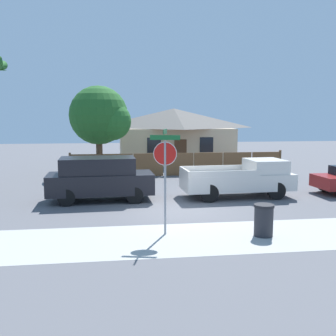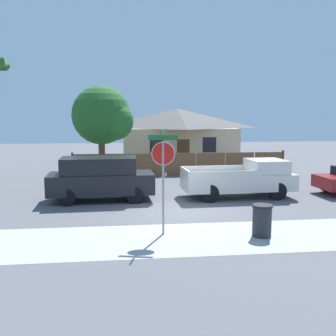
{
  "view_description": "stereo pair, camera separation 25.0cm",
  "coord_description": "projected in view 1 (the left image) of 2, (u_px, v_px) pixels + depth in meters",
  "views": [
    {
      "loc": [
        -2.44,
        -14.9,
        3.65
      ],
      "look_at": [
        -0.33,
        0.57,
        1.6
      ],
      "focal_mm": 42.0,
      "sensor_mm": 36.0,
      "label": 1
    },
    {
      "loc": [
        -2.19,
        -14.93,
        3.65
      ],
      "look_at": [
        -0.33,
        0.57,
        1.6
      ],
      "focal_mm": 42.0,
      "sensor_mm": 36.0,
      "label": 2
    }
  ],
  "objects": [
    {
      "name": "stop_sign",
      "position": [
        165.0,
        164.0,
        11.98
      ],
      "size": [
        0.9,
        0.81,
        3.28
      ],
      "rotation": [
        0.0,
        0.0,
        -0.24
      ],
      "color": "gray",
      "rests_on": "ground"
    },
    {
      "name": "house",
      "position": [
        174.0,
        134.0,
        31.6
      ],
      "size": [
        9.26,
        7.01,
        4.28
      ],
      "color": "beige",
      "rests_on": "ground"
    },
    {
      "name": "ground_plane",
      "position": [
        178.0,
        210.0,
        15.44
      ],
      "size": [
        80.0,
        80.0,
        0.0
      ],
      "primitive_type": "plane",
      "color": "#56565B"
    },
    {
      "name": "oak_tree",
      "position": [
        101.0,
        117.0,
        24.18
      ],
      "size": [
        3.8,
        3.62,
        5.54
      ],
      "color": "brown",
      "rests_on": "ground"
    },
    {
      "name": "red_suv",
      "position": [
        100.0,
        178.0,
        16.99
      ],
      "size": [
        4.57,
        2.04,
        1.91
      ],
      "rotation": [
        0.0,
        0.0,
        0.04
      ],
      "color": "black",
      "rests_on": "ground"
    },
    {
      "name": "trash_bin",
      "position": [
        264.0,
        220.0,
        12.03
      ],
      "size": [
        0.62,
        0.62,
        0.99
      ],
      "color": "#28282D",
      "rests_on": "ground"
    },
    {
      "name": "sidewalk_strip",
      "position": [
        197.0,
        238.0,
        11.9
      ],
      "size": [
        36.0,
        3.2,
        0.01
      ],
      "color": "#A3A39E",
      "rests_on": "ground"
    },
    {
      "name": "orange_pickup",
      "position": [
        241.0,
        179.0,
        17.88
      ],
      "size": [
        5.02,
        2.16,
        1.7
      ],
      "rotation": [
        0.0,
        0.0,
        0.04
      ],
      "color": "silver",
      "rests_on": "ground"
    },
    {
      "name": "wooden_fence",
      "position": [
        179.0,
        164.0,
        24.39
      ],
      "size": [
        13.32,
        0.12,
        1.5
      ],
      "color": "brown",
      "rests_on": "ground"
    }
  ]
}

